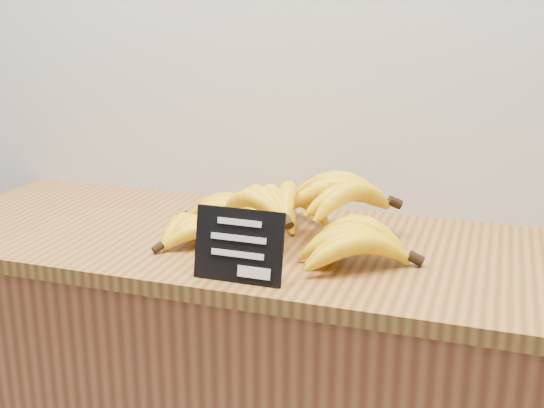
{
  "coord_description": "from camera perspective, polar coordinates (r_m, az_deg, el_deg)",
  "views": [
    {
      "loc": [
        0.43,
        1.52,
        1.39
      ],
      "look_at": [
        0.03,
        2.7,
        1.02
      ],
      "focal_mm": 45.0,
      "sensor_mm": 36.0,
      "label": 1
    }
  ],
  "objects": [
    {
      "name": "counter_top",
      "position": [
        1.38,
        0.67,
        -3.62
      ],
      "size": [
        1.53,
        0.54,
        0.03
      ],
      "primitive_type": "cube",
      "color": "olive",
      "rests_on": "counter"
    },
    {
      "name": "chalkboard_sign",
      "position": [
        1.16,
        -2.81,
        -3.49
      ],
      "size": [
        0.16,
        0.03,
        0.13
      ],
      "primitive_type": "cube",
      "rotation": [
        -0.22,
        0.0,
        0.0
      ],
      "color": "black",
      "rests_on": "counter_top"
    },
    {
      "name": "banana_pile",
      "position": [
        1.36,
        1.47,
        -0.87
      ],
      "size": [
        0.54,
        0.41,
        0.13
      ],
      "color": "yellow",
      "rests_on": "counter_top"
    }
  ]
}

